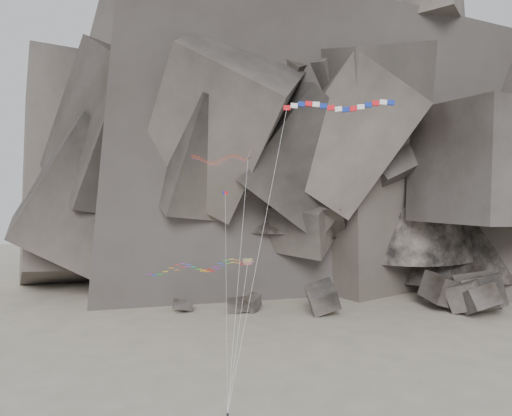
# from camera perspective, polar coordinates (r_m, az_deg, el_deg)

# --- Properties ---
(ground) EXTENTS (260.00, 260.00, 0.00)m
(ground) POSITION_cam_1_polar(r_m,az_deg,el_deg) (61.91, -1.77, -19.48)
(ground) COLOR #A49784
(ground) RESTS_ON ground
(headland) EXTENTS (110.00, 70.00, 84.00)m
(headland) POSITION_cam_1_polar(r_m,az_deg,el_deg) (128.49, 2.48, 10.94)
(headland) COLOR #5E544D
(headland) RESTS_ON ground
(boulder_field) EXTENTS (61.22, 14.79, 8.26)m
(boulder_field) POSITION_cam_1_polar(r_m,az_deg,el_deg) (98.52, 20.49, -9.83)
(boulder_field) COLOR #47423F
(boulder_field) RESTS_ON ground
(delta_kite) EXTENTS (8.53, 17.55, 26.42)m
(delta_kite) POSITION_cam_1_polar(r_m,az_deg,el_deg) (64.31, -4.53, 5.61)
(delta_kite) COLOR red
(delta_kite) RESTS_ON ground
(banner_kite) EXTENTS (17.07, 11.36, 31.34)m
(banner_kite) POSITION_cam_1_polar(r_m,az_deg,el_deg) (57.53, 9.31, 11.32)
(banner_kite) COLOR red
(banner_kite) RESTS_ON ground
(parafoil_kite) EXTENTS (12.75, 10.82, 13.50)m
(parafoil_kite) POSITION_cam_1_polar(r_m,az_deg,el_deg) (58.44, -7.04, -6.71)
(parafoil_kite) COLOR yellow
(parafoil_kite) RESTS_ON ground
(pennant_kite) EXTENTS (2.24, 10.80, 21.15)m
(pennant_kite) POSITION_cam_1_polar(r_m,az_deg,el_deg) (55.49, -3.52, -3.02)
(pennant_kite) COLOR red
(pennant_kite) RESTS_ON ground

